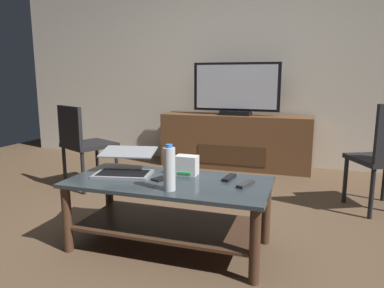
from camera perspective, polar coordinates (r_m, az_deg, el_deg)
The scene contains 12 objects.
ground_plane at distance 2.59m, azimuth -2.87°, elevation -14.90°, with size 7.68×7.68×0.00m, color brown.
back_wall at distance 4.74m, azimuth 8.10°, elevation 13.95°, with size 6.40×0.12×2.80m, color beige.
coffee_table at distance 2.37m, azimuth -3.70°, elevation -9.08°, with size 1.29×0.61×0.46m.
media_cabinet at distance 4.49m, azimuth 6.87°, elevation 0.44°, with size 1.82×0.44×0.66m.
television at distance 4.40m, azimuth 7.00°, elevation 8.50°, with size 1.05×0.20×0.63m.
side_chair at distance 3.76m, azimuth -16.98°, elevation 0.43°, with size 0.59×0.59×0.84m.
laptop at distance 2.52m, azimuth -10.53°, elevation -3.27°, with size 0.44×0.44×0.16m.
router_box at distance 2.44m, azimuth -0.83°, elevation -3.38°, with size 0.15×0.10×0.13m.
water_bottle_near at distance 2.10m, azimuth -3.62°, elevation -3.92°, with size 0.07×0.07×0.28m.
cell_phone at distance 2.37m, azimuth -4.78°, elevation -5.41°, with size 0.07×0.14×0.01m, color black.
tv_remote at distance 2.36m, azimuth 5.91°, elevation -5.33°, with size 0.04×0.16×0.02m, color black.
soundbar_remote at distance 2.24m, azimuth 8.50°, elevation -6.33°, with size 0.04×0.16×0.02m, color #2D2D30.
Camera 1 is at (0.85, -2.18, 1.11)m, focal length 33.63 mm.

